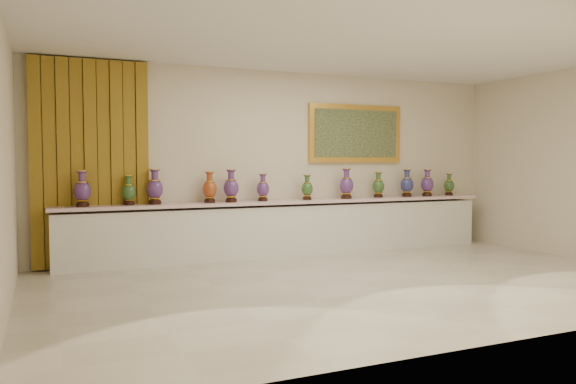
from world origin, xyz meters
name	(u,v)px	position (x,y,z in m)	size (l,w,h in m)	color
ground	(362,283)	(0.00, 0.00, 0.00)	(8.00, 8.00, 0.00)	beige
room	(141,158)	(-2.33, 2.44, 1.58)	(8.00, 8.00, 8.00)	beige
counter	(289,229)	(0.00, 2.27, 0.44)	(7.28, 0.48, 0.90)	white
vase_0	(82,190)	(-3.16, 2.22, 1.13)	(0.24, 0.24, 0.51)	black
vase_1	(129,192)	(-2.53, 2.27, 1.09)	(0.22, 0.22, 0.43)	black
vase_2	(155,188)	(-2.16, 2.27, 1.13)	(0.32, 0.32, 0.52)	black
vase_3	(210,189)	(-1.34, 2.26, 1.11)	(0.29, 0.29, 0.48)	black
vase_4	(231,187)	(-1.00, 2.22, 1.13)	(0.27, 0.27, 0.51)	black
vase_5	(263,189)	(-0.46, 2.26, 1.10)	(0.21, 0.21, 0.44)	black
vase_6	(307,189)	(0.30, 2.23, 1.08)	(0.21, 0.21, 0.41)	black
vase_7	(346,185)	(1.03, 2.22, 1.13)	(0.28, 0.28, 0.51)	black
vase_8	(378,186)	(1.70, 2.28, 1.10)	(0.24, 0.24, 0.45)	black
vase_9	(407,184)	(2.29, 2.26, 1.12)	(0.30, 0.30, 0.49)	black
vase_10	(427,184)	(2.71, 2.23, 1.12)	(0.27, 0.27, 0.49)	black
vase_11	(449,185)	(3.24, 2.27, 1.08)	(0.22, 0.22, 0.41)	black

